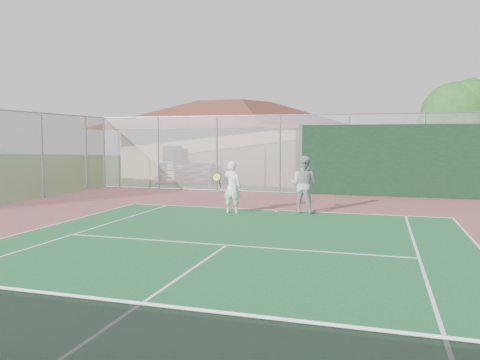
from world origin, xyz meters
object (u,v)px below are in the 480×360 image
object	(u,v)px
clubhouse	(236,132)
player_white_front	(232,187)
bleachers	(187,173)
player_grey_back	(303,185)
tree	(458,118)

from	to	relation	value
clubhouse	player_white_front	xyz separation A→B (m)	(4.22, -13.99, -2.05)
bleachers	player_white_front	bearing A→B (deg)	-70.59
clubhouse	bleachers	world-z (taller)	clubhouse
clubhouse	player_white_front	world-z (taller)	clubhouse
clubhouse	player_grey_back	distance (m)	14.82
bleachers	player_white_front	size ratio (longest dim) A/B	1.93
clubhouse	tree	xyz separation A→B (m)	(12.23, -4.60, 0.50)
clubhouse	tree	distance (m)	13.07
clubhouse	player_white_front	bearing A→B (deg)	-58.45
player_grey_back	tree	bearing A→B (deg)	-114.20
clubhouse	player_grey_back	bearing A→B (deg)	-49.28
clubhouse	bleachers	size ratio (longest dim) A/B	4.58
bleachers	player_grey_back	distance (m)	11.41
tree	player_white_front	xyz separation A→B (m)	(-8.01, -9.40, -2.55)
player_white_front	tree	bearing A→B (deg)	-126.27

